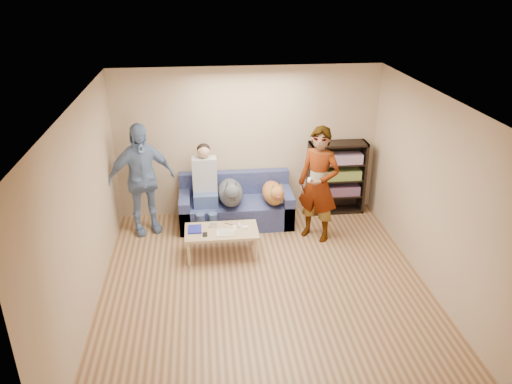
{
  "coord_description": "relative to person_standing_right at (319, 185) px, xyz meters",
  "views": [
    {
      "loc": [
        -0.76,
        -5.6,
        4.03
      ],
      "look_at": [
        0.0,
        1.2,
        0.95
      ],
      "focal_mm": 35.0,
      "sensor_mm": 36.0,
      "label": 1
    }
  ],
  "objects": [
    {
      "name": "controller_b",
      "position": [
        -1.19,
        -0.36,
        -0.5
      ],
      "size": [
        0.09,
        0.06,
        0.03
      ],
      "primitive_type": "cube",
      "color": "white",
      "rests_on": "coffee_table"
    },
    {
      "name": "bookshelf",
      "position": [
        0.54,
        0.92,
        -0.25
      ],
      "size": [
        1.0,
        0.34,
        1.3
      ],
      "color": "black",
      "rests_on": "ground"
    },
    {
      "name": "held_controller",
      "position": [
        -0.2,
        -0.2,
        0.17
      ],
      "size": [
        0.08,
        0.13,
        0.03
      ],
      "primitive_type": "cube",
      "rotation": [
        0.0,
        0.0,
        -0.33
      ],
      "color": "white",
      "rests_on": "person_standing_right"
    },
    {
      "name": "dog_gray",
      "position": [
        -1.35,
        0.49,
        -0.29
      ],
      "size": [
        0.42,
        1.25,
        0.6
      ],
      "color": "#52555D",
      "rests_on": "sofa"
    },
    {
      "name": "magazine",
      "position": [
        -1.47,
        -0.46,
        -0.49
      ],
      "size": [
        0.22,
        0.17,
        0.01
      ],
      "primitive_type": "cube",
      "color": "beige",
      "rests_on": "coffee_table"
    },
    {
      "name": "wall_right",
      "position": [
        1.24,
        -1.41,
        0.37
      ],
      "size": [
        0.0,
        5.0,
        5.0
      ],
      "primitive_type": "plane",
      "rotation": [
        1.57,
        0.0,
        -1.57
      ],
      "color": "tan",
      "rests_on": "ground"
    },
    {
      "name": "dog_tan",
      "position": [
        -0.64,
        0.45,
        -0.32
      ],
      "size": [
        0.36,
        1.14,
        0.52
      ],
      "color": "#A76633",
      "rests_on": "sofa"
    },
    {
      "name": "sofa",
      "position": [
        -1.26,
        0.68,
        -0.65
      ],
      "size": [
        1.9,
        0.85,
        0.82
      ],
      "color": "#515B93",
      "rests_on": "ground"
    },
    {
      "name": "papers",
      "position": [
        -1.5,
        -0.48,
        -0.5
      ],
      "size": [
        0.26,
        0.2,
        0.02
      ],
      "primitive_type": "cube",
      "color": "silver",
      "rests_on": "coffee_table"
    },
    {
      "name": "person_standing_left",
      "position": [
        -2.79,
        0.53,
        0.0
      ],
      "size": [
        1.18,
        0.8,
        1.87
      ],
      "primitive_type": "imported",
      "rotation": [
        0.0,
        0.0,
        0.35
      ],
      "color": "#788FC0",
      "rests_on": "ground"
    },
    {
      "name": "ground",
      "position": [
        -1.01,
        -1.41,
        -0.93
      ],
      "size": [
        5.0,
        5.0,
        0.0
      ],
      "primitive_type": "plane",
      "color": "brown",
      "rests_on": "ground"
    },
    {
      "name": "controller_a",
      "position": [
        -1.27,
        -0.28,
        -0.5
      ],
      "size": [
        0.04,
        0.13,
        0.03
      ],
      "primitive_type": "cube",
      "color": "silver",
      "rests_on": "coffee_table"
    },
    {
      "name": "wallet",
      "position": [
        -1.8,
        -0.5,
        -0.5
      ],
      "size": [
        0.07,
        0.12,
        0.02
      ],
      "primitive_type": "cube",
      "color": "black",
      "rests_on": "coffee_table"
    },
    {
      "name": "pen_black",
      "position": [
        -1.43,
        -0.2,
        -0.51
      ],
      "size": [
        0.13,
        0.08,
        0.01
      ],
      "primitive_type": "cylinder",
      "rotation": [
        0.0,
        1.57,
        -0.52
      ],
      "color": "black",
      "rests_on": "coffee_table"
    },
    {
      "name": "ceiling",
      "position": [
        -1.01,
        -1.41,
        1.67
      ],
      "size": [
        5.0,
        5.0,
        0.0
      ],
      "primitive_type": "plane",
      "rotation": [
        3.14,
        0.0,
        0.0
      ],
      "color": "white",
      "rests_on": "ground"
    },
    {
      "name": "camera_silver",
      "position": [
        -1.67,
        -0.26,
        -0.49
      ],
      "size": [
        0.11,
        0.06,
        0.05
      ],
      "primitive_type": "cube",
      "color": "#B9B9BE",
      "rests_on": "coffee_table"
    },
    {
      "name": "wall_back",
      "position": [
        -1.01,
        1.09,
        0.37
      ],
      "size": [
        4.5,
        0.0,
        4.5
      ],
      "primitive_type": "plane",
      "rotation": [
        1.57,
        0.0,
        0.0
      ],
      "color": "tan",
      "rests_on": "ground"
    },
    {
      "name": "person_standing_right",
      "position": [
        0.0,
        0.0,
        0.0
      ],
      "size": [
        0.81,
        0.77,
        1.86
      ],
      "primitive_type": "imported",
      "rotation": [
        0.0,
        0.0,
        -0.68
      ],
      "color": "gray",
      "rests_on": "ground"
    },
    {
      "name": "wall_left",
      "position": [
        -3.26,
        -1.41,
        0.37
      ],
      "size": [
        0.0,
        5.0,
        5.0
      ],
      "primitive_type": "plane",
      "rotation": [
        1.57,
        0.0,
        1.57
      ],
      "color": "tan",
      "rests_on": "ground"
    },
    {
      "name": "wall_front",
      "position": [
        -1.01,
        -3.91,
        0.37
      ],
      "size": [
        4.5,
        0.0,
        4.5
      ],
      "primitive_type": "plane",
      "rotation": [
        -1.57,
        0.0,
        0.0
      ],
      "color": "tan",
      "rests_on": "ground"
    },
    {
      "name": "headphone_cup_b",
      "position": [
        -1.35,
        -0.32,
        -0.5
      ],
      "size": [
        0.07,
        0.07,
        0.02
      ],
      "primitive_type": "cylinder",
      "color": "white",
      "rests_on": "coffee_table"
    },
    {
      "name": "pen_orange",
      "position": [
        -1.57,
        -0.54,
        -0.51
      ],
      "size": [
        0.13,
        0.06,
        0.01
      ],
      "primitive_type": "cylinder",
      "rotation": [
        0.0,
        1.57,
        0.35
      ],
      "color": "orange",
      "rests_on": "coffee_table"
    },
    {
      "name": "notebook_blue",
      "position": [
        -1.95,
        -0.33,
        -0.5
      ],
      "size": [
        0.2,
        0.26,
        0.03
      ],
      "primitive_type": "cube",
      "color": "#1C209B",
      "rests_on": "coffee_table"
    },
    {
      "name": "headphone_cup_a",
      "position": [
        -1.35,
        -0.4,
        -0.5
      ],
      "size": [
        0.07,
        0.07,
        0.02
      ],
      "primitive_type": "cylinder",
      "color": "white",
      "rests_on": "coffee_table"
    },
    {
      "name": "blanket",
      "position": [
        -0.55,
        0.49,
        -0.44
      ],
      "size": [
        0.38,
        0.32,
        0.13
      ],
      "primitive_type": "ellipsoid",
      "color": "silver",
      "rests_on": "sofa"
    },
    {
      "name": "person_seated",
      "position": [
        -1.77,
        0.56,
        -0.16
      ],
      "size": [
        0.4,
        0.73,
        1.47
      ],
      "color": "#414C90",
      "rests_on": "sofa"
    },
    {
      "name": "coffee_table",
      "position": [
        -1.55,
        -0.38,
        -0.56
      ],
      "size": [
        1.1,
        0.6,
        0.42
      ],
      "color": "tan",
      "rests_on": "ground"
    }
  ]
}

